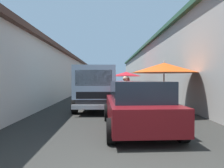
{
  "coord_description": "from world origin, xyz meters",
  "views": [
    {
      "loc": [
        -3.06,
        0.27,
        1.53
      ],
      "look_at": [
        9.83,
        0.02,
        1.19
      ],
      "focal_mm": 33.16,
      "sensor_mm": 36.0,
      "label": 1
    }
  ],
  "objects_px": {
    "fruit_stall_near_left": "(127,77)",
    "hatchback_car": "(137,105)",
    "parked_scooter": "(142,91)",
    "fruit_stall_far_right": "(164,71)",
    "delivery_truck": "(96,89)",
    "vendor_by_crates": "(125,92)",
    "plastic_stool": "(89,98)",
    "vendor_in_shade": "(128,84)",
    "fruit_stall_far_left": "(127,78)"
  },
  "relations": [
    {
      "from": "hatchback_car",
      "to": "parked_scooter",
      "type": "height_order",
      "value": "hatchback_car"
    },
    {
      "from": "fruit_stall_near_left",
      "to": "vendor_by_crates",
      "type": "relative_size",
      "value": 1.63
    },
    {
      "from": "fruit_stall_far_left",
      "to": "vendor_in_shade",
      "type": "height_order",
      "value": "fruit_stall_far_left"
    },
    {
      "from": "fruit_stall_near_left",
      "to": "fruit_stall_far_right",
      "type": "xyz_separation_m",
      "value": [
        -10.73,
        -0.59,
        0.15
      ]
    },
    {
      "from": "fruit_stall_far_right",
      "to": "fruit_stall_near_left",
      "type": "bearing_deg",
      "value": 3.17
    },
    {
      "from": "parked_scooter",
      "to": "plastic_stool",
      "type": "xyz_separation_m",
      "value": [
        -5.56,
        4.27,
        -0.12
      ]
    },
    {
      "from": "fruit_stall_far_right",
      "to": "delivery_truck",
      "type": "bearing_deg",
      "value": 74.76
    },
    {
      "from": "fruit_stall_near_left",
      "to": "hatchback_car",
      "type": "height_order",
      "value": "fruit_stall_near_left"
    },
    {
      "from": "fruit_stall_near_left",
      "to": "vendor_by_crates",
      "type": "distance_m",
      "value": 10.43
    },
    {
      "from": "fruit_stall_far_left",
      "to": "vendor_in_shade",
      "type": "xyz_separation_m",
      "value": [
        3.58,
        -0.52,
        -0.62
      ]
    },
    {
      "from": "parked_scooter",
      "to": "fruit_stall_far_right",
      "type": "bearing_deg",
      "value": 176.0
    },
    {
      "from": "fruit_stall_far_left",
      "to": "delivery_truck",
      "type": "bearing_deg",
      "value": 164.44
    },
    {
      "from": "hatchback_car",
      "to": "plastic_stool",
      "type": "relative_size",
      "value": 9.12
    },
    {
      "from": "hatchback_car",
      "to": "delivery_truck",
      "type": "xyz_separation_m",
      "value": [
        3.51,
        1.44,
        0.3
      ]
    },
    {
      "from": "fruit_stall_near_left",
      "to": "vendor_in_shade",
      "type": "relative_size",
      "value": 1.61
    },
    {
      "from": "vendor_by_crates",
      "to": "vendor_in_shade",
      "type": "bearing_deg",
      "value": -6.4
    },
    {
      "from": "hatchback_car",
      "to": "vendor_by_crates",
      "type": "height_order",
      "value": "vendor_by_crates"
    },
    {
      "from": "fruit_stall_near_left",
      "to": "plastic_stool",
      "type": "distance_m",
      "value": 7.56
    },
    {
      "from": "fruit_stall_near_left",
      "to": "parked_scooter",
      "type": "height_order",
      "value": "fruit_stall_near_left"
    },
    {
      "from": "fruit_stall_far_right",
      "to": "vendor_in_shade",
      "type": "xyz_separation_m",
      "value": [
        11.93,
        0.34,
        -0.87
      ]
    },
    {
      "from": "vendor_in_shade",
      "to": "hatchback_car",
      "type": "bearing_deg",
      "value": 175.38
    },
    {
      "from": "fruit_stall_near_left",
      "to": "fruit_stall_far_right",
      "type": "relative_size",
      "value": 0.95
    },
    {
      "from": "fruit_stall_far_right",
      "to": "plastic_stool",
      "type": "xyz_separation_m",
      "value": [
        3.94,
        3.61,
        -1.51
      ]
    },
    {
      "from": "fruit_stall_near_left",
      "to": "parked_scooter",
      "type": "bearing_deg",
      "value": -134.51
    },
    {
      "from": "parked_scooter",
      "to": "hatchback_car",
      "type": "bearing_deg",
      "value": 169.86
    },
    {
      "from": "fruit_stall_far_right",
      "to": "parked_scooter",
      "type": "bearing_deg",
      "value": -4.0
    },
    {
      "from": "fruit_stall_far_left",
      "to": "plastic_stool",
      "type": "relative_size",
      "value": 5.21
    },
    {
      "from": "vendor_by_crates",
      "to": "vendor_in_shade",
      "type": "relative_size",
      "value": 0.98
    },
    {
      "from": "fruit_stall_far_right",
      "to": "hatchback_car",
      "type": "height_order",
      "value": "fruit_stall_far_right"
    },
    {
      "from": "parked_scooter",
      "to": "fruit_stall_far_left",
      "type": "bearing_deg",
      "value": 127.05
    },
    {
      "from": "fruit_stall_far_left",
      "to": "delivery_truck",
      "type": "height_order",
      "value": "fruit_stall_far_left"
    },
    {
      "from": "delivery_truck",
      "to": "parked_scooter",
      "type": "xyz_separation_m",
      "value": [
        8.69,
        -3.62,
        -0.59
      ]
    },
    {
      "from": "plastic_stool",
      "to": "parked_scooter",
      "type": "bearing_deg",
      "value": -37.52
    },
    {
      "from": "fruit_stall_near_left",
      "to": "fruit_stall_far_left",
      "type": "height_order",
      "value": "fruit_stall_near_left"
    },
    {
      "from": "fruit_stall_near_left",
      "to": "plastic_stool",
      "type": "height_order",
      "value": "fruit_stall_near_left"
    },
    {
      "from": "fruit_stall_far_right",
      "to": "delivery_truck",
      "type": "xyz_separation_m",
      "value": [
        0.81,
        2.96,
        -0.8
      ]
    },
    {
      "from": "vendor_by_crates",
      "to": "plastic_stool",
      "type": "distance_m",
      "value": 4.12
    },
    {
      "from": "fruit_stall_near_left",
      "to": "hatchback_car",
      "type": "xyz_separation_m",
      "value": [
        -13.44,
        0.92,
        -0.95
      ]
    },
    {
      "from": "delivery_truck",
      "to": "plastic_stool",
      "type": "xyz_separation_m",
      "value": [
        3.13,
        0.65,
        -0.71
      ]
    },
    {
      "from": "delivery_truck",
      "to": "parked_scooter",
      "type": "bearing_deg",
      "value": -22.61
    },
    {
      "from": "vendor_by_crates",
      "to": "plastic_stool",
      "type": "height_order",
      "value": "vendor_by_crates"
    },
    {
      "from": "fruit_stall_far_left",
      "to": "plastic_stool",
      "type": "height_order",
      "value": "fruit_stall_far_left"
    },
    {
      "from": "vendor_in_shade",
      "to": "fruit_stall_far_right",
      "type": "bearing_deg",
      "value": -178.39
    },
    {
      "from": "delivery_truck",
      "to": "plastic_stool",
      "type": "distance_m",
      "value": 3.28
    },
    {
      "from": "fruit_stall_near_left",
      "to": "fruit_stall_far_left",
      "type": "bearing_deg",
      "value": 173.76
    },
    {
      "from": "fruit_stall_far_right",
      "to": "vendor_in_shade",
      "type": "bearing_deg",
      "value": 1.61
    },
    {
      "from": "fruit_stall_near_left",
      "to": "plastic_stool",
      "type": "relative_size",
      "value": 6.13
    },
    {
      "from": "vendor_by_crates",
      "to": "vendor_in_shade",
      "type": "xyz_separation_m",
      "value": [
        11.55,
        -1.29,
        0.02
      ]
    },
    {
      "from": "delivery_truck",
      "to": "fruit_stall_far_right",
      "type": "bearing_deg",
      "value": -105.24
    },
    {
      "from": "vendor_by_crates",
      "to": "hatchback_car",
      "type": "bearing_deg",
      "value": -177.93
    }
  ]
}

